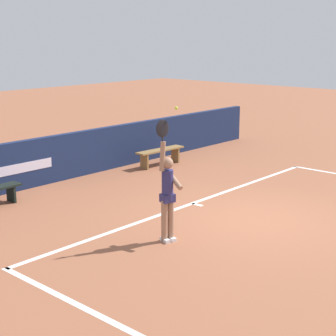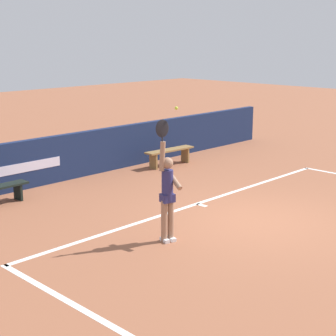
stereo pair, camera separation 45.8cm
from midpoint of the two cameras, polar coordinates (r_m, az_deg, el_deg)
The scene contains 6 objects.
ground_plane at distance 12.04m, azimuth 10.36°, elevation -5.45°, with size 60.00×60.00×0.00m, color #96573B.
court_lines at distance 11.54m, azimuth 14.56°, elevation -6.51°, with size 10.26×5.65×0.00m.
back_wall at distance 15.75m, azimuth -7.43°, elevation 1.60°, with size 15.69×0.20×1.28m.
tennis_player at distance 10.37m, azimuth 1.19°, elevation -2.53°, with size 0.45×0.50×2.41m.
tennis_ball at distance 10.11m, azimuth 2.19°, elevation 6.32°, with size 0.06×0.06×0.06m.
courtside_bench_far at distance 16.76m, azimuth 0.96°, elevation 1.60°, with size 1.78×0.45×0.51m.
Camera 2 is at (-9.35, -6.45, 3.88)m, focal length 57.87 mm.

